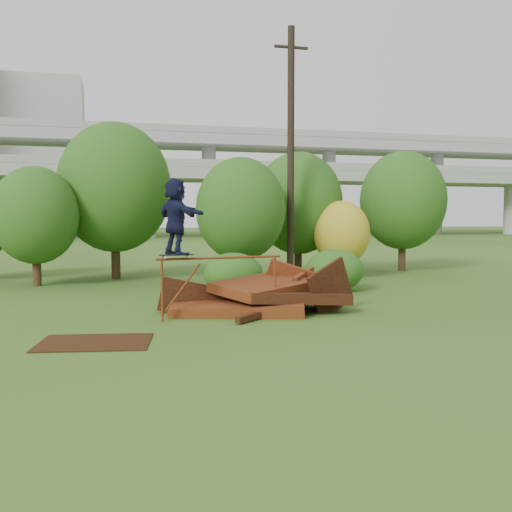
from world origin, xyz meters
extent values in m
plane|color=#2D5116|center=(0.00, 0.00, 0.00)|extent=(240.00, 240.00, 0.00)
cube|color=#47200C|center=(-1.30, 2.09, 0.18)|extent=(4.13, 3.18, 0.61)
cube|color=black|center=(0.20, 1.79, 0.42)|extent=(2.98, 1.90, 0.58)
cube|color=#47200C|center=(-0.50, 2.29, 0.70)|extent=(3.32, 2.98, 0.58)
cube|color=black|center=(1.30, 1.59, 0.65)|extent=(1.73, 0.86, 1.80)
cube|color=#47200C|center=(0.50, 3.09, 0.55)|extent=(1.74, 0.95, 1.79)
cube|color=black|center=(-2.50, 2.49, 0.35)|extent=(2.09, 0.29, 1.34)
cube|color=black|center=(-1.00, 0.89, 0.12)|extent=(1.57, 1.40, 0.16)
cube|color=#47200C|center=(0.90, 2.79, 0.95)|extent=(1.09, 1.27, 0.37)
cylinder|color=maroon|center=(-3.51, 1.15, 0.81)|extent=(0.06, 0.06, 1.61)
cylinder|color=maroon|center=(-0.37, 1.55, 0.81)|extent=(0.06, 0.06, 1.61)
cylinder|color=maroon|center=(-1.94, 1.35, 1.61)|extent=(3.45, 0.50, 0.06)
cube|color=black|center=(-3.14, 1.20, 1.72)|extent=(0.89, 0.34, 0.03)
cylinder|color=silver|center=(-3.44, 1.06, 1.68)|extent=(0.07, 0.04, 0.06)
cylinder|color=silver|center=(-3.46, 1.25, 1.68)|extent=(0.07, 0.04, 0.06)
cylinder|color=silver|center=(-2.82, 1.14, 1.68)|extent=(0.07, 0.04, 0.06)
cylinder|color=silver|center=(-2.84, 1.33, 1.68)|extent=(0.07, 0.04, 0.06)
imported|color=#131532|center=(-3.14, 1.20, 2.72)|extent=(1.30, 1.89, 1.96)
cube|color=black|center=(-5.15, -0.96, 0.01)|extent=(2.59, 2.03, 0.03)
cylinder|color=black|center=(-7.55, 10.08, 0.76)|extent=(0.33, 0.33, 1.52)
ellipsoid|color=#1B4412|center=(-7.55, 10.08, 2.76)|extent=(3.30, 3.30, 3.80)
cylinder|color=black|center=(-4.53, 11.84, 1.07)|extent=(0.38, 0.38, 2.14)
ellipsoid|color=#1B4412|center=(-4.53, 11.84, 3.96)|extent=(4.85, 4.85, 5.57)
cylinder|color=black|center=(0.30, 8.66, 0.83)|extent=(0.34, 0.34, 1.65)
ellipsoid|color=#1B4412|center=(0.30, 8.66, 3.00)|extent=(3.59, 3.59, 4.13)
cylinder|color=black|center=(3.67, 11.43, 0.89)|extent=(0.35, 0.35, 1.79)
ellipsoid|color=#1B4412|center=(3.67, 11.43, 3.32)|extent=(4.09, 4.09, 4.70)
cylinder|color=black|center=(5.04, 9.61, 0.53)|extent=(0.29, 0.29, 1.06)
ellipsoid|color=#A58C19|center=(5.04, 9.61, 1.98)|extent=(2.46, 2.46, 2.83)
cylinder|color=black|center=(9.31, 12.01, 0.96)|extent=(0.36, 0.36, 1.92)
ellipsoid|color=#1B4412|center=(9.31, 12.01, 3.51)|extent=(4.23, 4.23, 4.86)
ellipsoid|color=#1B4412|center=(-0.60, 5.94, 0.72)|extent=(2.09, 1.93, 1.45)
ellipsoid|color=#1B4412|center=(3.11, 5.69, 0.76)|extent=(2.15, 1.97, 1.52)
cylinder|color=black|center=(2.39, 8.67, 5.14)|extent=(0.28, 0.28, 10.29)
cube|color=black|center=(2.39, 8.67, 9.47)|extent=(1.40, 0.10, 0.10)
cube|color=gray|center=(0.00, 60.00, 8.00)|extent=(160.00, 9.00, 1.40)
cube|color=gray|center=(0.00, 66.00, 13.00)|extent=(160.00, 9.00, 1.40)
cylinder|color=gray|center=(0.00, 60.00, 4.00)|extent=(2.20, 2.20, 8.00)
cylinder|color=gray|center=(18.00, 60.00, 4.00)|extent=(2.20, 2.20, 8.00)
cube|color=#9E9E99|center=(-16.00, 102.00, 14.00)|extent=(14.00, 14.00, 28.00)
camera|label=1|loc=(-4.83, -13.51, 2.72)|focal=40.00mm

